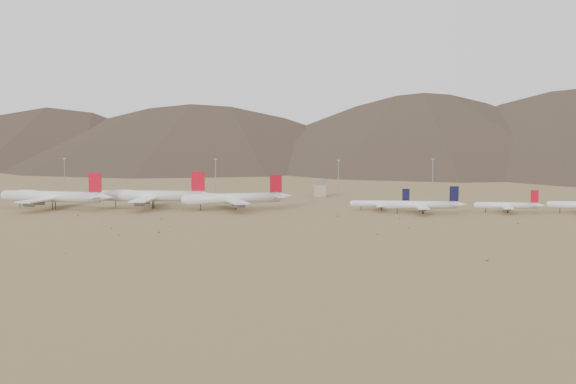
# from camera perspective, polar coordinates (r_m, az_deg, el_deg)

# --- Properties ---
(ground) EXTENTS (3000.00, 3000.00, 0.00)m
(ground) POSITION_cam_1_polar(r_m,az_deg,el_deg) (434.09, -2.11, -1.75)
(ground) COLOR #9F8652
(ground) RESTS_ON ground
(mountain_ridge) EXTENTS (4400.00, 1000.00, 300.00)m
(mountain_ridge) POSITION_cam_1_polar(r_m,az_deg,el_deg) (1333.24, 2.02, 9.20)
(mountain_ridge) COLOR #503C30
(mountain_ridge) RESTS_ON ground
(widebody_west) EXTENTS (73.01, 57.19, 21.93)m
(widebody_west) POSITION_cam_1_polar(r_m,az_deg,el_deg) (489.47, -16.41, -0.30)
(widebody_west) COLOR white
(widebody_west) RESTS_ON ground
(widebody_centre) EXTENTS (73.65, 56.29, 21.87)m
(widebody_centre) POSITION_cam_1_polar(r_m,az_deg,el_deg) (480.57, -9.68, -0.26)
(widebody_centre) COLOR white
(widebody_centre) RESTS_ON ground
(widebody_east) EXTENTS (63.52, 50.89, 19.91)m
(widebody_east) POSITION_cam_1_polar(r_m,az_deg,el_deg) (466.94, -3.86, -0.44)
(widebody_east) COLOR white
(widebody_east) RESTS_ON ground
(narrowbody_a) EXTENTS (38.40, 27.57, 12.67)m
(narrowbody_a) POSITION_cam_1_polar(r_m,az_deg,el_deg) (465.82, 6.70, -0.81)
(narrowbody_a) COLOR white
(narrowbody_a) RESTS_ON ground
(narrowbody_b) EXTENTS (46.78, 33.48, 15.43)m
(narrowbody_b) POSITION_cam_1_polar(r_m,az_deg,el_deg) (452.62, 9.63, -0.90)
(narrowbody_b) COLOR white
(narrowbody_b) RESTS_ON ground
(narrowbody_c) EXTENTS (39.56, 28.38, 13.05)m
(narrowbody_c) POSITION_cam_1_polar(r_m,az_deg,el_deg) (466.96, 15.41, -0.93)
(narrowbody_c) COLOR white
(narrowbody_c) RESTS_ON ground
(control_tower) EXTENTS (8.00, 8.00, 12.00)m
(control_tower) POSITION_cam_1_polar(r_m,az_deg,el_deg) (550.79, 2.32, 0.22)
(control_tower) COLOR tan
(control_tower) RESTS_ON ground
(mast_far_west) EXTENTS (2.00, 0.60, 25.70)m
(mast_far_west) POSITION_cam_1_polar(r_m,az_deg,el_deg) (588.95, -15.60, 1.22)
(mast_far_west) COLOR gray
(mast_far_west) RESTS_ON ground
(mast_west) EXTENTS (2.00, 0.60, 25.70)m
(mast_west) POSITION_cam_1_polar(r_m,az_deg,el_deg) (561.50, -5.17, 1.21)
(mast_west) COLOR gray
(mast_west) RESTS_ON ground
(mast_centre) EXTENTS (2.00, 0.60, 25.70)m
(mast_centre) POSITION_cam_1_polar(r_m,az_deg,el_deg) (543.66, 3.61, 1.09)
(mast_centre) COLOR gray
(mast_centre) RESTS_ON ground
(mast_east) EXTENTS (2.00, 0.60, 25.70)m
(mast_east) POSITION_cam_1_polar(r_m,az_deg,el_deg) (569.87, 10.26, 1.20)
(mast_east) COLOR gray
(mast_east) RESTS_ON ground
(desert_scrub) EXTENTS (400.22, 182.46, 0.91)m
(desert_scrub) POSITION_cam_1_polar(r_m,az_deg,el_deg) (359.54, -0.66, -3.07)
(desert_scrub) COLOR olive
(desert_scrub) RESTS_ON ground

